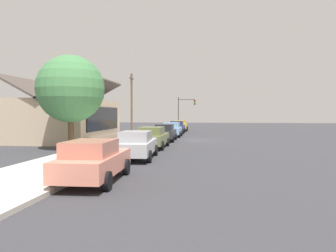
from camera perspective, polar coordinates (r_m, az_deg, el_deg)
The scene contains 14 objects.
ground_plane at distance 31.56m, azimuth 4.70°, elevation -2.47°, with size 120.00×120.00×0.00m, color #38383D.
sidewalk_curb at distance 32.30m, azimuth -5.28°, elevation -2.23°, with size 60.00×4.20×0.16m, color beige.
car_coral at distance 12.57m, azimuth -12.85°, elevation -5.88°, with size 4.72×2.12×1.59m.
car_silver at distance 18.47m, azimuth -5.45°, elevation -3.26°, with size 4.81×2.16×1.59m.
car_olive at distance 24.14m, azimuth -2.73°, elevation -1.96°, with size 4.78×2.08×1.59m.
car_charcoal at distance 30.33m, azimuth -0.52°, elevation -1.12°, with size 4.56×2.00×1.59m.
car_skyblue at distance 35.93m, azimuth 0.75°, elevation -0.60°, with size 4.57×2.09×1.59m.
car_navy at distance 42.41m, azimuth 1.61°, elevation -0.17°, with size 4.53×1.99×1.59m.
car_mustard at distance 48.31m, azimuth 2.25°, elevation 0.12°, with size 4.70×2.15×1.59m.
storefront_building at distance 32.32m, azimuth -17.21°, elevation 1.19°, with size 11.45×7.46×5.85m.
shade_tree at distance 24.17m, azimuth -16.65°, elevation 6.19°, with size 4.75×4.75×6.68m.
traffic_light_main at distance 52.29m, azimuth 2.99°, elevation 3.21°, with size 0.37×2.79×5.20m.
utility_pole_wooden at distance 40.73m, azimuth -6.37°, elevation 4.10°, with size 1.80×0.24×7.50m.
fire_hydrant_red at distance 41.62m, azimuth -0.46°, elevation -0.65°, with size 0.22×0.22×0.71m.
Camera 1 is at (-31.42, -1.46, 2.57)m, focal length 34.89 mm.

